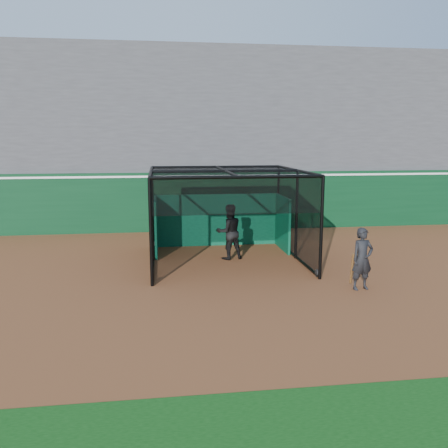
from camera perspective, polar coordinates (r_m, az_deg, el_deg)
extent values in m
plane|color=brown|center=(12.33, -2.35, -8.14)|extent=(120.00, 120.00, 0.00)
cube|color=#0A371A|center=(20.35, -4.67, 2.71)|extent=(50.00, 0.45, 2.50)
cube|color=white|center=(20.24, -4.71, 5.80)|extent=(50.00, 0.50, 0.08)
cube|color=#4C4C4F|center=(24.06, -5.28, 10.11)|extent=(50.00, 7.85, 7.75)
cube|color=#4C4C4F|center=(27.84, -5.78, 19.34)|extent=(50.00, 0.30, 1.20)
cube|color=#085335|center=(17.41, -0.84, 0.50)|extent=(4.54, 0.10, 1.90)
cylinder|color=black|center=(13.09, -8.63, -6.65)|extent=(0.08, 0.22, 0.22)
cylinder|color=black|center=(13.81, 11.17, -5.84)|extent=(0.08, 0.22, 0.22)
cylinder|color=black|center=(17.37, -8.45, -2.46)|extent=(0.08, 0.22, 0.22)
cylinder|color=black|center=(17.92, 6.61, -2.03)|extent=(0.08, 0.22, 0.22)
imported|color=black|center=(15.41, 0.61, -0.95)|extent=(1.01, 0.86, 1.80)
imported|color=black|center=(12.81, 16.31, -4.05)|extent=(0.65, 0.49, 1.63)
cylinder|color=#593819|center=(12.82, 15.13, -5.20)|extent=(0.14, 0.34, 0.88)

